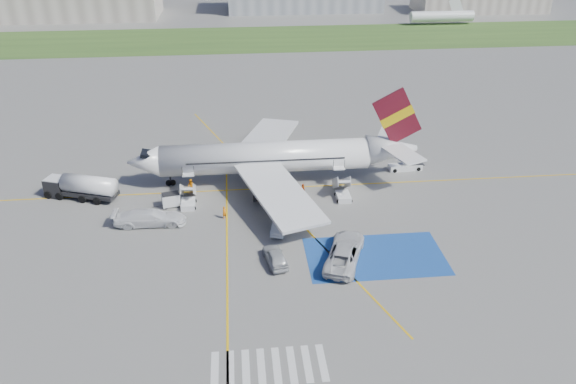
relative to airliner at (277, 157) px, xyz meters
name	(u,v)px	position (x,y,z in m)	size (l,w,h in m)	color
ground	(274,240)	(-1.51, -14.00, -3.39)	(400.00, 400.00, 0.00)	#60605E
grass_strip	(245,39)	(-1.51, 81.00, -3.39)	(400.00, 30.00, 0.01)	#2D4C1E
taxiway_line_main	(267,188)	(-1.51, -2.00, -3.39)	(120.00, 0.20, 0.01)	gold
taxiway_line_cross	(227,303)	(-6.51, -24.00, -3.39)	(0.20, 60.00, 0.01)	gold
taxiway_line_diag	(267,188)	(-1.51, -2.00, -3.39)	(0.20, 60.00, 0.01)	gold
staging_box	(375,256)	(8.49, -18.00, -3.39)	(14.00, 8.00, 0.01)	navy
crosswalk	(269,366)	(-3.31, -32.00, -3.39)	(9.00, 4.00, 0.01)	silver
terminal_west	(56,0)	(-56.51, 116.00, 1.61)	(60.00, 22.00, 10.00)	gray
airliner	(277,157)	(0.00, 0.00, 0.00)	(36.81, 32.95, 11.92)	silver
airstairs_fwd	(188,200)	(-11.01, -5.30, -2.77)	(1.90, 5.20, 3.60)	silver
airstairs_aft	(343,193)	(7.49, -5.30, -2.77)	(1.90, 5.20, 3.60)	silver
fuel_tanker	(82,189)	(-23.83, -2.28, -2.11)	(9.16, 5.17, 3.04)	black
gpu_cart	(171,200)	(-13.00, -5.40, -2.63)	(2.28, 1.73, 1.70)	silver
belt_loader	(405,167)	(17.30, 1.65, -3.04)	(4.79, 2.00, 1.41)	silver
car_silver_a	(275,256)	(-1.71, -18.16, -2.62)	(1.82, 4.52, 1.54)	#A6A9AD
car_silver_b	(280,226)	(-0.73, -12.20, -2.72)	(1.42, 4.08, 1.35)	silver
van_white_a	(345,249)	(5.26, -18.24, -2.16)	(3.03, 6.56, 2.46)	silver
van_white_b	(149,215)	(-14.99, -9.39, -2.22)	(2.43, 5.97, 2.34)	silver
crew_fwd	(225,213)	(-6.73, -8.88, -2.63)	(0.55, 0.36, 1.52)	orange
crew_nose	(191,186)	(-10.85, -2.03, -2.51)	(0.85, 0.67, 1.76)	orange
crew_aft	(303,190)	(2.73, -4.60, -2.53)	(1.01, 0.42, 1.72)	#DB530B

